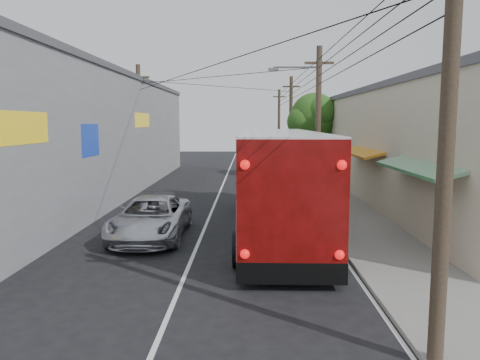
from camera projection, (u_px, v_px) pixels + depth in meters
The scene contains 13 objects.
ground at pixel (167, 317), 10.53m from camera, with size 120.00×120.00×0.00m, color black.
sidewalk at pixel (321, 189), 30.25m from camera, with size 3.00×80.00×0.12m, color slate.
building_right at pixel (384, 140), 31.76m from camera, with size 7.09×40.00×6.25m.
building_left at pixel (77, 134), 28.10m from camera, with size 7.20×36.00×7.25m.
utility_poles at pixel (269, 126), 30.13m from camera, with size 11.80×45.28×8.00m.
street_tree at pixel (315, 118), 35.64m from camera, with size 4.40×4.00×6.60m.
coach_bus at pixel (278, 180), 18.75m from camera, with size 3.31×13.95×4.01m.
jeepney at pixel (151, 218), 17.67m from camera, with size 2.56×5.56×1.54m, color silver.
parked_suv at pixel (295, 181), 28.09m from camera, with size 2.41×5.93×1.72m, color #A9A9B1.
parked_car_mid at pixel (291, 177), 30.78m from camera, with size 1.90×4.72×1.61m, color #25262A.
parked_car_far at pixel (273, 167), 38.43m from camera, with size 1.51×4.33×1.43m, color #212227.
pedestrian_near at pixel (337, 196), 21.09m from camera, with size 0.69×0.45×1.90m, color pink.
pedestrian_far at pixel (317, 182), 26.49m from camera, with size 0.83×0.65×1.71m, color #94B8D8.
Camera 1 is at (1.83, -10.04, 4.38)m, focal length 35.00 mm.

